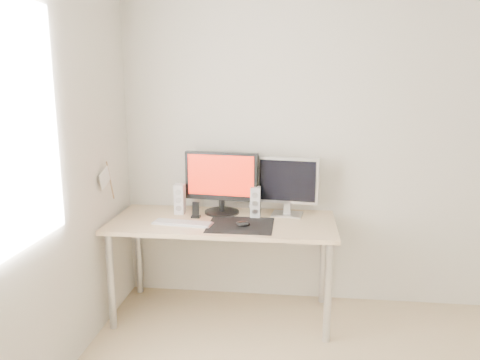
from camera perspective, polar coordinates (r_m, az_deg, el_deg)
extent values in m
plane|color=beige|center=(3.60, 13.58, 4.35)|extent=(3.50, 0.00, 3.50)
cube|color=black|center=(3.25, 0.07, -5.51)|extent=(0.45, 0.40, 0.00)
ellipsoid|color=black|center=(3.21, 0.37, -5.35)|extent=(0.10, 0.06, 0.04)
cube|color=#D1B587|center=(3.37, -2.11, -5.18)|extent=(1.60, 0.70, 0.03)
cylinder|color=silver|center=(3.42, -15.45, -11.84)|extent=(0.05, 0.05, 0.70)
cylinder|color=silver|center=(3.20, 10.68, -13.36)|extent=(0.05, 0.05, 0.70)
cylinder|color=silver|center=(3.93, -12.26, -8.53)|extent=(0.05, 0.05, 0.70)
cylinder|color=silver|center=(3.73, 10.10, -9.55)|extent=(0.05, 0.05, 0.70)
cylinder|color=black|center=(3.54, -2.22, -3.91)|extent=(0.29, 0.29, 0.02)
cylinder|color=black|center=(3.52, -2.23, -2.85)|extent=(0.04, 0.04, 0.12)
cube|color=black|center=(3.47, -2.29, 0.47)|extent=(0.55, 0.11, 0.36)
cube|color=#F32F0C|center=(3.44, -2.40, 0.55)|extent=(0.50, 0.06, 0.30)
cube|color=silver|center=(3.50, 5.77, -4.16)|extent=(0.24, 0.19, 0.01)
cube|color=#ACACAE|center=(3.49, 5.79, -3.26)|extent=(0.05, 0.05, 0.10)
cube|color=silver|center=(3.44, 5.86, -0.04)|extent=(0.45, 0.10, 0.34)
cube|color=black|center=(3.42, 5.80, -0.11)|extent=(0.41, 0.06, 0.30)
cube|color=white|center=(3.53, -7.36, -2.31)|extent=(0.07, 0.08, 0.22)
cylinder|color=#AAA9AC|center=(3.51, -7.49, -3.45)|extent=(0.04, 0.01, 0.04)
cylinder|color=#AFAFB1|center=(3.49, -7.52, -2.48)|extent=(0.04, 0.01, 0.04)
cylinder|color=#BCBDBF|center=(3.48, -7.55, -1.51)|extent=(0.04, 0.01, 0.04)
cube|color=silver|center=(3.42, 1.89, -2.70)|extent=(0.07, 0.08, 0.22)
cylinder|color=#ABABAD|center=(3.39, 1.82, -3.87)|extent=(0.04, 0.01, 0.04)
cylinder|color=#B0AFB2|center=(3.38, 1.83, -2.88)|extent=(0.04, 0.01, 0.04)
cylinder|color=#B1B1B3|center=(3.36, 1.84, -1.87)|extent=(0.04, 0.01, 0.04)
cube|color=#A8A9AA|center=(3.30, -7.02, -5.26)|extent=(0.43, 0.17, 0.01)
cube|color=silver|center=(3.30, -7.02, -5.13)|extent=(0.41, 0.15, 0.01)
cube|color=black|center=(3.44, -5.40, -4.45)|extent=(0.06, 0.06, 0.01)
cube|color=black|center=(3.43, -5.42, -3.52)|extent=(0.05, 0.02, 0.10)
cylinder|color=#A57F54|center=(3.43, -15.54, -0.05)|extent=(0.01, 0.10, 0.29)
cube|color=white|center=(3.34, -16.12, 0.30)|extent=(0.00, 0.19, 0.15)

